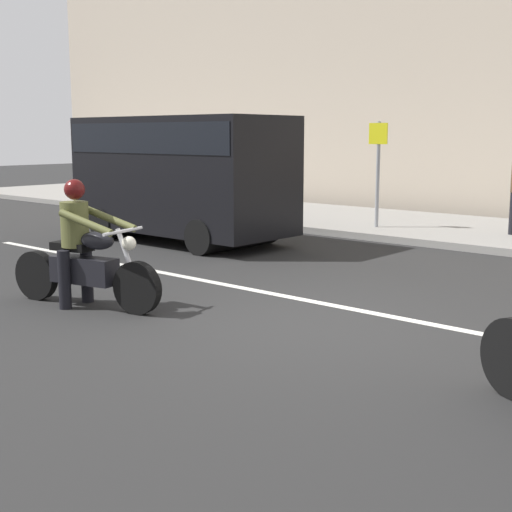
% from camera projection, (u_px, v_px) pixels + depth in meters
% --- Properties ---
extents(ground_plane, '(80.00, 80.00, 0.00)m').
position_uv_depth(ground_plane, '(307.00, 324.00, 7.82)').
color(ground_plane, '#252525').
extents(lane_marking_stripe, '(18.00, 0.14, 0.01)m').
position_uv_depth(lane_marking_stripe, '(419.00, 322.00, 7.90)').
color(lane_marking_stripe, silver).
rests_on(lane_marking_stripe, ground_plane).
extents(motorcycle_with_rider_olive, '(2.20, 0.81, 1.57)m').
position_uv_depth(motorcycle_with_rider_olive, '(83.00, 255.00, 8.52)').
color(motorcycle_with_rider_olive, black).
rests_on(motorcycle_with_rider_olive, ground_plane).
extents(parked_van_black, '(4.54, 1.96, 2.43)m').
position_uv_depth(parked_van_black, '(182.00, 171.00, 13.62)').
color(parked_van_black, black).
rests_on(parked_van_black, ground_plane).
extents(street_sign_post, '(0.44, 0.08, 2.23)m').
position_uv_depth(street_sign_post, '(378.00, 163.00, 14.74)').
color(street_sign_post, gray).
rests_on(street_sign_post, sidewalk_slab).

